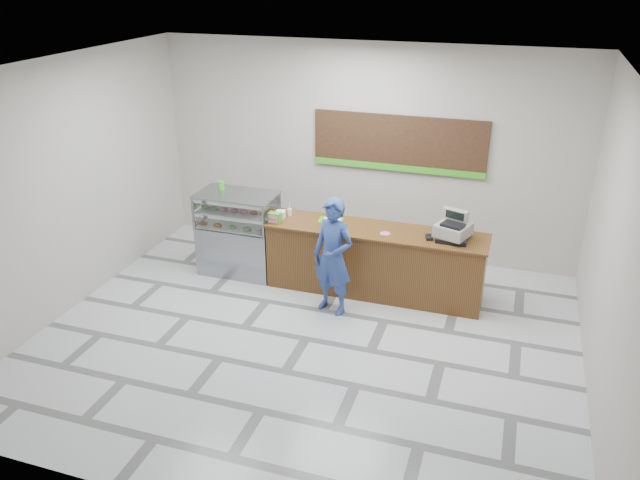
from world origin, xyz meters
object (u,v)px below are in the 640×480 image
(serving_tray, at_px, (331,221))
(customer, at_px, (333,257))
(display_case, at_px, (238,233))
(cash_register, at_px, (453,229))
(sales_counter, at_px, (375,261))

(serving_tray, bearing_deg, customer, -77.09)
(display_case, distance_m, serving_tray, 1.55)
(cash_register, relative_size, serving_tray, 1.46)
(display_case, bearing_deg, serving_tray, 3.73)
(cash_register, xyz_separation_m, serving_tray, (-1.82, 0.10, -0.14))
(serving_tray, bearing_deg, display_case, 177.14)
(display_case, xyz_separation_m, customer, (1.79, -0.71, 0.18))
(sales_counter, xyz_separation_m, cash_register, (1.10, 0.00, 0.66))
(display_case, distance_m, cash_register, 3.36)
(sales_counter, distance_m, display_case, 2.23)
(sales_counter, xyz_separation_m, customer, (-0.43, -0.71, 0.34))
(display_case, relative_size, cash_register, 2.37)
(serving_tray, height_order, customer, customer)
(sales_counter, bearing_deg, serving_tray, 172.26)
(sales_counter, height_order, display_case, display_case)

